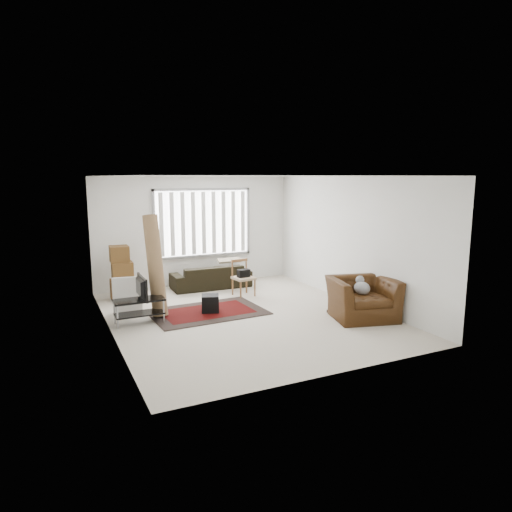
{
  "coord_description": "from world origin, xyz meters",
  "views": [
    {
      "loc": [
        -3.49,
        -7.87,
        2.68
      ],
      "look_at": [
        0.55,
        0.61,
        1.05
      ],
      "focal_mm": 32.0,
      "sensor_mm": 36.0,
      "label": 1
    }
  ],
  "objects_px": {
    "moving_boxes": "(122,275)",
    "armchair": "(363,295)",
    "tv_stand": "(139,306)",
    "sofa": "(211,273)",
    "side_chair": "(243,276)"
  },
  "relations": [
    {
      "from": "moving_boxes",
      "to": "armchair",
      "type": "relative_size",
      "value": 0.83
    },
    {
      "from": "moving_boxes",
      "to": "armchair",
      "type": "distance_m",
      "value": 5.22
    },
    {
      "from": "tv_stand",
      "to": "sofa",
      "type": "distance_m",
      "value": 2.97
    },
    {
      "from": "moving_boxes",
      "to": "side_chair",
      "type": "height_order",
      "value": "moving_boxes"
    },
    {
      "from": "side_chair",
      "to": "tv_stand",
      "type": "bearing_deg",
      "value": -164.63
    },
    {
      "from": "moving_boxes",
      "to": "sofa",
      "type": "bearing_deg",
      "value": 3.89
    },
    {
      "from": "sofa",
      "to": "armchair",
      "type": "distance_m",
      "value": 4.0
    },
    {
      "from": "tv_stand",
      "to": "armchair",
      "type": "xyz_separation_m",
      "value": [
        3.94,
        -1.52,
        0.11
      ]
    },
    {
      "from": "side_chair",
      "to": "armchair",
      "type": "bearing_deg",
      "value": -67.91
    },
    {
      "from": "armchair",
      "to": "sofa",
      "type": "bearing_deg",
      "value": 131.46
    },
    {
      "from": "sofa",
      "to": "side_chair",
      "type": "relative_size",
      "value": 2.33
    },
    {
      "from": "tv_stand",
      "to": "moving_boxes",
      "type": "bearing_deg",
      "value": 89.81
    },
    {
      "from": "sofa",
      "to": "armchair",
      "type": "height_order",
      "value": "armchair"
    },
    {
      "from": "moving_boxes",
      "to": "tv_stand",
      "type": "bearing_deg",
      "value": -90.19
    },
    {
      "from": "tv_stand",
      "to": "moving_boxes",
      "type": "relative_size",
      "value": 0.78
    }
  ]
}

